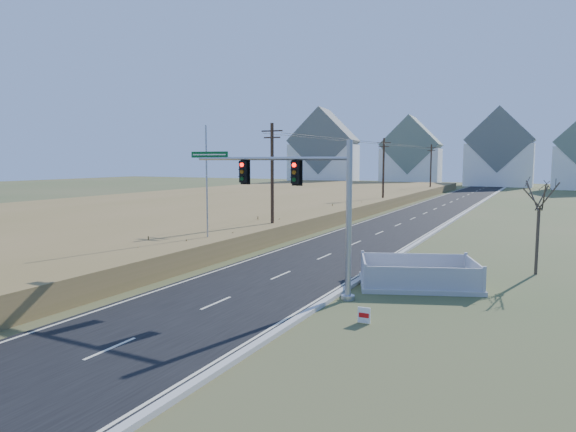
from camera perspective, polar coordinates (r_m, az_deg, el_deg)
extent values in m
plane|color=#3D4E26|center=(24.22, -5.25, -8.59)|extent=(260.00, 260.00, 0.00)
cube|color=black|center=(71.18, 16.64, 1.01)|extent=(8.00, 180.00, 0.06)
cube|color=#B2AFA8|center=(70.57, 19.96, 0.91)|extent=(0.30, 180.00, 0.18)
cube|color=olive|center=(70.28, -4.53, 1.70)|extent=(38.00, 110.00, 1.30)
cylinder|color=#422D1E|center=(39.68, -1.77, 3.80)|extent=(0.26, 0.26, 9.00)
cube|color=#422D1E|center=(39.71, -1.78, 9.43)|extent=(1.80, 0.10, 0.10)
cube|color=#422D1E|center=(39.69, -1.78, 8.71)|extent=(1.40, 0.10, 0.10)
cylinder|color=#422D1E|center=(67.55, 10.55, 4.70)|extent=(0.26, 0.26, 9.00)
cube|color=#422D1E|center=(67.57, 10.61, 8.01)|extent=(1.80, 0.10, 0.10)
cube|color=#422D1E|center=(67.55, 10.61, 7.59)|extent=(1.40, 0.10, 0.10)
cylinder|color=#422D1E|center=(96.71, 15.58, 5.01)|extent=(0.26, 0.26, 9.00)
cube|color=#422D1E|center=(96.72, 15.65, 7.32)|extent=(1.80, 0.10, 0.10)
cube|color=#422D1E|center=(96.71, 15.64, 7.02)|extent=(1.40, 0.10, 0.10)
cube|color=white|center=(130.02, 4.01, 5.70)|extent=(17.38, 13.12, 10.00)
cube|color=slate|center=(130.10, 4.03, 8.30)|extent=(17.69, 13.38, 16.29)
cube|color=white|center=(131.40, 13.48, 5.33)|extent=(14.66, 10.95, 9.00)
cube|color=slate|center=(131.45, 13.54, 7.68)|extent=(14.93, 11.17, 14.26)
cube|color=white|center=(132.23, 22.39, 5.25)|extent=(15.00, 10.00, 10.00)
cube|color=slate|center=(132.31, 22.50, 7.81)|extent=(15.27, 10.20, 15.27)
cylinder|color=#9EA0A5|center=(23.26, 6.66, -8.97)|extent=(0.61, 0.61, 0.20)
cylinder|color=#9EA0A5|center=(22.61, 6.77, -0.55)|extent=(0.26, 0.26, 7.06)
cylinder|color=#9EA0A5|center=(24.20, -2.15, 6.40)|extent=(8.07, 0.31, 0.16)
cube|color=black|center=(23.53, 0.85, 4.88)|extent=(0.35, 0.29, 1.05)
cube|color=black|center=(24.94, -4.96, 4.94)|extent=(0.35, 0.29, 1.05)
cube|color=#04521E|center=(26.09, -8.73, 6.76)|extent=(2.22, 0.08, 0.30)
cube|color=#B7B5AD|center=(26.42, 14.25, -7.26)|extent=(6.66, 5.63, 0.21)
cube|color=#BDBCC1|center=(24.56, 14.89, -6.76)|extent=(5.03, 1.98, 1.07)
cube|color=#BDBCC1|center=(28.01, 13.77, -5.13)|extent=(5.03, 1.98, 1.07)
cube|color=#BDBCC1|center=(26.03, 8.42, -5.88)|extent=(1.34, 3.36, 1.07)
cube|color=#BDBCC1|center=(26.80, 19.99, -5.84)|extent=(1.34, 3.36, 1.07)
cube|color=white|center=(20.04, 8.45, -10.84)|extent=(0.49, 0.07, 0.61)
cube|color=red|center=(20.01, 8.42, -10.87)|extent=(0.39, 0.03, 0.18)
cylinder|color=#B7B5AD|center=(33.34, -8.88, -4.38)|extent=(0.38, 0.38, 0.17)
cylinder|color=#9EA0A5|center=(32.84, -9.00, 2.65)|extent=(0.10, 0.10, 8.35)
cylinder|color=#4C3F33|center=(30.79, 25.96, -2.55)|extent=(0.17, 0.17, 3.64)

